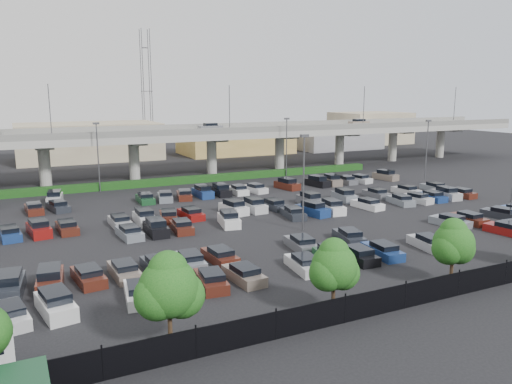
% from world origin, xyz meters
% --- Properties ---
extents(ground, '(280.00, 280.00, 0.00)m').
position_xyz_m(ground, '(0.00, 0.00, 0.00)').
color(ground, black).
extents(overpass, '(150.00, 13.00, 15.80)m').
position_xyz_m(overpass, '(-0.22, 32.03, 6.97)').
color(overpass, '#989890').
rests_on(overpass, ground).
extents(hedge, '(66.00, 1.60, 1.10)m').
position_xyz_m(hedge, '(0.00, 25.00, 0.55)').
color(hedge, '#113B12').
rests_on(hedge, ground).
extents(fence, '(70.00, 0.10, 2.00)m').
position_xyz_m(fence, '(-0.05, -28.00, 0.90)').
color(fence, black).
rests_on(fence, ground).
extents(tree_row, '(65.07, 3.66, 5.94)m').
position_xyz_m(tree_row, '(0.70, -26.53, 3.52)').
color(tree_row, '#332316').
rests_on(tree_row, ground).
extents(parked_cars, '(63.00, 41.64, 1.67)m').
position_xyz_m(parked_cars, '(-1.00, -3.23, 0.62)').
color(parked_cars, '#272B32').
rests_on(parked_cars, ground).
extents(light_poles, '(66.90, 48.38, 10.30)m').
position_xyz_m(light_poles, '(-4.13, 2.00, 6.24)').
color(light_poles, '#4B4B50').
rests_on(light_poles, ground).
extents(distant_buildings, '(138.00, 24.00, 9.00)m').
position_xyz_m(distant_buildings, '(12.38, 61.81, 3.74)').
color(distant_buildings, gray).
rests_on(distant_buildings, ground).
extents(comm_tower, '(2.40, 2.40, 30.00)m').
position_xyz_m(comm_tower, '(4.00, 74.00, 15.61)').
color(comm_tower, '#4B4B50').
rests_on(comm_tower, ground).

